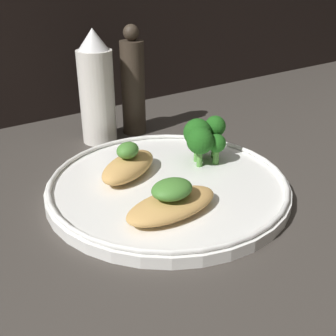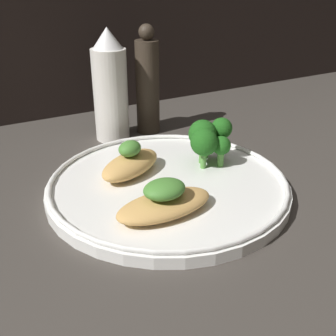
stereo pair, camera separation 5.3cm
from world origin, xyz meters
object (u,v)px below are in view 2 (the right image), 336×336
at_px(broccoli_bunch, 208,138).
at_px(pepper_grinder, 148,84).
at_px(plate, 168,185).
at_px(sauce_bottle, 110,88).

relative_size(broccoli_bunch, pepper_grinder, 0.38).
height_order(plate, sauce_bottle, sauce_bottle).
bearing_deg(sauce_bottle, broccoli_bunch, -70.00).
xyz_separation_m(plate, sauce_bottle, (0.01, 0.21, 0.08)).
bearing_deg(pepper_grinder, sauce_bottle, 180.00).
distance_m(broccoli_bunch, pepper_grinder, 0.19).
height_order(broccoli_bunch, sauce_bottle, sauce_bottle).
distance_m(plate, sauce_bottle, 0.22).
xyz_separation_m(sauce_bottle, pepper_grinder, (0.07, -0.00, -0.00)).
bearing_deg(plate, sauce_bottle, 87.94).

